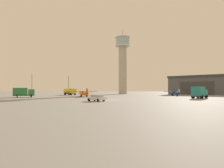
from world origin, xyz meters
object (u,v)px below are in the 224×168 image
object	(u,v)px
truck_fuel_tanker_yellow	(70,91)
car_white	(97,98)
airplane_orange	(84,93)
truck_box_teal	(199,92)
truck_box_green	(23,92)
light_post_west	(32,82)
light_post_east	(69,83)
control_tower	(123,60)
airplane_blue	(175,93)

from	to	relation	value
truck_fuel_tanker_yellow	car_white	size ratio (longest dim) A/B	1.59
airplane_orange	truck_box_teal	world-z (taller)	truck_box_teal
airplane_orange	truck_box_green	world-z (taller)	truck_box_green
truck_box_green	light_post_west	size ratio (longest dim) A/B	0.67
truck_box_green	light_post_east	world-z (taller)	light_post_east
light_post_west	light_post_east	size ratio (longest dim) A/B	1.07
airplane_orange	truck_box_teal	xyz separation A→B (m)	(32.37, -13.36, 0.45)
control_tower	truck_fuel_tanker_yellow	distance (m)	36.60
truck_box_green	car_white	distance (m)	32.38
light_post_east	car_white	bearing A→B (deg)	-75.47
airplane_blue	truck_fuel_tanker_yellow	size ratio (longest dim) A/B	1.33
truck_fuel_tanker_yellow	light_post_east	world-z (taller)	light_post_east
light_post_east	airplane_orange	bearing A→B (deg)	-72.54
airplane_blue	truck_box_teal	world-z (taller)	truck_box_teal
light_post_east	light_post_west	bearing A→B (deg)	-158.78
airplane_orange	light_post_west	bearing A→B (deg)	20.15
airplane_orange	car_white	world-z (taller)	airplane_orange
car_white	airplane_blue	bearing A→B (deg)	-85.40
airplane_blue	truck_box_teal	size ratio (longest dim) A/B	1.37
airplane_blue	car_white	size ratio (longest dim) A/B	2.12
car_white	truck_box_green	bearing A→B (deg)	-0.76
airplane_blue	light_post_west	world-z (taller)	light_post_west
airplane_orange	light_post_east	world-z (taller)	light_post_east
light_post_west	airplane_blue	bearing A→B (deg)	-14.67
airplane_blue	truck_fuel_tanker_yellow	xyz separation A→B (m)	(-42.24, 12.05, 0.45)
airplane_blue	airplane_orange	bearing A→B (deg)	94.71
control_tower	light_post_east	xyz separation A→B (m)	(-27.18, -11.05, -13.00)
control_tower	truck_box_green	xyz separation A→B (m)	(-35.40, -46.58, -16.83)
car_white	light_post_east	world-z (taller)	light_post_east
truck_box_teal	light_post_west	bearing A→B (deg)	97.70
airplane_orange	truck_fuel_tanker_yellow	world-z (taller)	truck_fuel_tanker_yellow
airplane_blue	truck_fuel_tanker_yellow	distance (m)	43.92
airplane_orange	light_post_east	bearing A→B (deg)	-6.52
control_tower	airplane_orange	world-z (taller)	control_tower
truck_box_teal	light_post_east	distance (m)	62.47
truck_box_teal	light_post_east	size ratio (longest dim) A/B	0.69
car_white	light_post_east	size ratio (longest dim) A/B	0.45
airplane_blue	light_post_east	xyz separation A→B (m)	(-44.25, 21.57, 4.28)
control_tower	truck_box_green	bearing A→B (deg)	-127.24
car_white	light_post_west	world-z (taller)	light_post_west
truck_box_green	light_post_east	xyz separation A→B (m)	(8.22, 35.53, 3.83)
truck_box_teal	car_white	bearing A→B (deg)	156.44
control_tower	truck_fuel_tanker_yellow	bearing A→B (deg)	-140.74
control_tower	car_white	distance (m)	72.35
truck_box_teal	truck_box_green	size ratio (longest dim) A/B	0.96
airplane_orange	light_post_east	size ratio (longest dim) A/B	0.98
truck_box_teal	truck_box_green	distance (m)	51.73
truck_box_teal	truck_box_green	xyz separation A→B (m)	(-50.73, 10.09, -0.10)
airplane_blue	control_tower	bearing A→B (deg)	14.93
airplane_orange	truck_box_green	size ratio (longest dim) A/B	1.37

